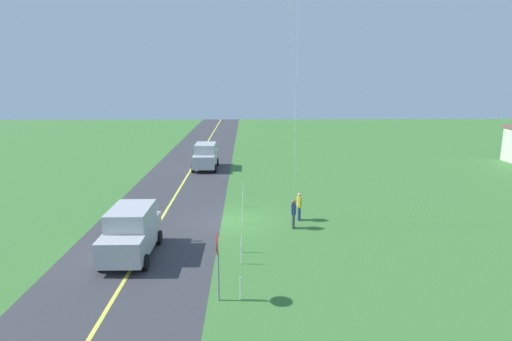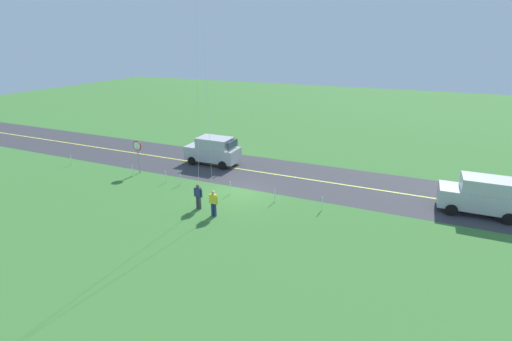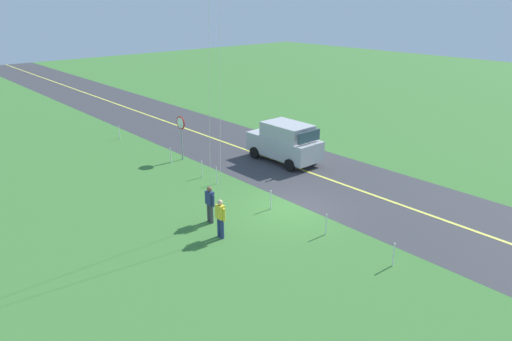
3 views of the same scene
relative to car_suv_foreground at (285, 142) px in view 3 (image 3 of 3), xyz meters
The scene contains 14 objects.
ground_plane 6.48m from the car_suv_foreground, 137.38° to the left, with size 120.00×120.00×0.10m, color #3D7533.
asphalt_road 4.84m from the car_suv_foreground, behind, with size 120.00×7.00×0.00m, color #38383D.
road_centre_stripe 4.84m from the car_suv_foreground, behind, with size 120.00×0.16×0.00m, color #E5E04C.
car_suv_foreground is the anchor object (origin of this frame).
stop_sign 5.93m from the car_suv_foreground, 45.71° to the left, with size 0.76×0.08×2.56m.
person_adult_near 9.53m from the car_suv_foreground, 120.07° to the left, with size 0.58×0.22×1.60m.
person_adult_companion 8.50m from the car_suv_foreground, 113.88° to the left, with size 0.58×0.22×1.60m.
fence_post_0 11.54m from the car_suv_foreground, 154.20° to the left, with size 0.05×0.05×0.90m, color silver.
fence_post_1 8.92m from the car_suv_foreground, 145.66° to the left, with size 0.05×0.05×0.90m, color silver.
fence_post_2 6.56m from the car_suv_foreground, 129.77° to the left, with size 0.05×0.05×0.90m, color silver.
fence_post_3 5.07m from the car_suv_foreground, 92.47° to the left, with size 0.05×0.05×0.90m, color silver.
fence_post_4 5.17m from the car_suv_foreground, 78.37° to the left, with size 0.05×0.05×0.90m, color silver.
fence_post_5 6.50m from the car_suv_foreground, 50.86° to the left, with size 0.05×0.05×0.90m, color silver.
fence_post_6 11.63m from the car_suv_foreground, 25.60° to the left, with size 0.05×0.05×0.90m, color silver.
Camera 3 is at (-12.98, 13.52, 8.75)m, focal length 32.49 mm.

